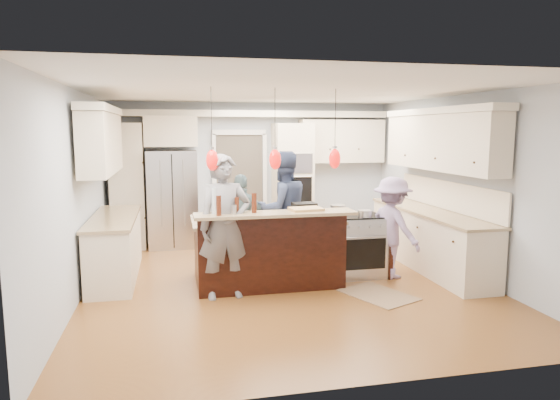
{
  "coord_description": "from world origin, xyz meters",
  "views": [
    {
      "loc": [
        -1.53,
        -6.76,
        2.17
      ],
      "look_at": [
        0.0,
        0.35,
        1.15
      ],
      "focal_mm": 32.0,
      "sensor_mm": 36.0,
      "label": 1
    }
  ],
  "objects_px": {
    "refrigerator": "(173,199)",
    "island_range": "(358,245)",
    "person_bar_end": "(225,227)",
    "kitchen_island": "(267,249)",
    "person_far_left": "(283,210)"
  },
  "relations": [
    {
      "from": "refrigerator",
      "to": "island_range",
      "type": "bearing_deg",
      "value": -42.59
    },
    {
      "from": "refrigerator",
      "to": "person_far_left",
      "type": "xyz_separation_m",
      "value": [
        1.7,
        -1.79,
        0.02
      ]
    },
    {
      "from": "kitchen_island",
      "to": "person_far_left",
      "type": "bearing_deg",
      "value": 62.75
    },
    {
      "from": "refrigerator",
      "to": "island_range",
      "type": "height_order",
      "value": "refrigerator"
    },
    {
      "from": "island_range",
      "to": "refrigerator",
      "type": "bearing_deg",
      "value": 137.41
    },
    {
      "from": "refrigerator",
      "to": "kitchen_island",
      "type": "height_order",
      "value": "refrigerator"
    },
    {
      "from": "kitchen_island",
      "to": "person_bar_end",
      "type": "xyz_separation_m",
      "value": [
        -0.65,
        -0.52,
        0.45
      ]
    },
    {
      "from": "island_range",
      "to": "person_far_left",
      "type": "distance_m",
      "value": 1.31
    },
    {
      "from": "island_range",
      "to": "person_bar_end",
      "type": "bearing_deg",
      "value": -163.82
    },
    {
      "from": "refrigerator",
      "to": "kitchen_island",
      "type": "xyz_separation_m",
      "value": [
        1.3,
        -2.57,
        -0.41
      ]
    },
    {
      "from": "island_range",
      "to": "person_bar_end",
      "type": "relative_size",
      "value": 0.49
    },
    {
      "from": "refrigerator",
      "to": "person_bar_end",
      "type": "distance_m",
      "value": 3.16
    },
    {
      "from": "island_range",
      "to": "person_far_left",
      "type": "height_order",
      "value": "person_far_left"
    },
    {
      "from": "person_bar_end",
      "to": "kitchen_island",
      "type": "bearing_deg",
      "value": 30.61
    },
    {
      "from": "person_far_left",
      "to": "island_range",
      "type": "bearing_deg",
      "value": 131.13
    }
  ]
}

